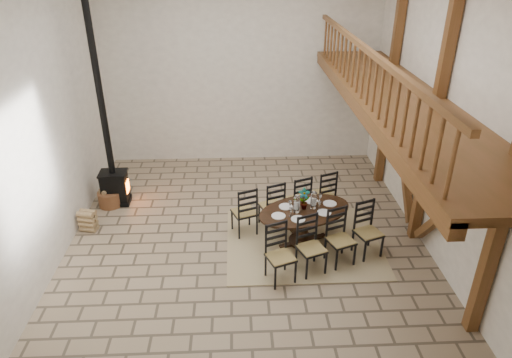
{
  "coord_description": "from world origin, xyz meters",
  "views": [
    {
      "loc": [
        -0.17,
        -7.56,
        5.28
      ],
      "look_at": [
        0.2,
        0.4,
        1.17
      ],
      "focal_mm": 32.0,
      "sensor_mm": 36.0,
      "label": 1
    }
  ],
  "objects_px": {
    "log_stack": "(88,221)",
    "wood_stove": "(110,157)",
    "dining_table": "(304,227)",
    "log_basket": "(110,198)"
  },
  "relations": [
    {
      "from": "log_stack",
      "to": "wood_stove",
      "type": "bearing_deg",
      "value": 74.01
    },
    {
      "from": "dining_table",
      "to": "log_basket",
      "type": "xyz_separation_m",
      "value": [
        -4.16,
        1.68,
        -0.19
      ]
    },
    {
      "from": "log_basket",
      "to": "log_stack",
      "type": "distance_m",
      "value": 1.05
    },
    {
      "from": "log_basket",
      "to": "log_stack",
      "type": "bearing_deg",
      "value": -101.32
    },
    {
      "from": "dining_table",
      "to": "wood_stove",
      "type": "distance_m",
      "value": 4.48
    },
    {
      "from": "wood_stove",
      "to": "log_stack",
      "type": "height_order",
      "value": "wood_stove"
    },
    {
      "from": "wood_stove",
      "to": "log_basket",
      "type": "bearing_deg",
      "value": -142.34
    },
    {
      "from": "wood_stove",
      "to": "log_basket",
      "type": "distance_m",
      "value": 0.96
    },
    {
      "from": "dining_table",
      "to": "log_basket",
      "type": "distance_m",
      "value": 4.49
    },
    {
      "from": "wood_stove",
      "to": "log_stack",
      "type": "relative_size",
      "value": 10.77
    }
  ]
}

